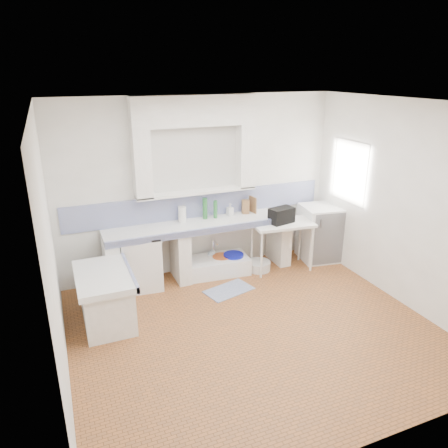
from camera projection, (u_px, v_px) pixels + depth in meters
name	position (u px, v px, depth m)	size (l,w,h in m)	color
floor	(254.00, 329.00, 5.46)	(4.50, 4.50, 0.00)	#9A592B
ceiling	(260.00, 103.00, 4.50)	(4.50, 4.50, 0.00)	white
wall_back	(200.00, 186.00, 6.72)	(4.50, 4.50, 0.00)	white
wall_front	(373.00, 311.00, 3.24)	(4.50, 4.50, 0.00)	white
wall_left	(51.00, 257.00, 4.18)	(4.50, 4.50, 0.00)	white
wall_right	(404.00, 205.00, 5.78)	(4.50, 4.50, 0.00)	white
alcove_mass	(195.00, 111.00, 6.17)	(1.90, 0.25, 0.45)	white
window_frame	(359.00, 171.00, 6.82)	(0.35, 0.86, 1.06)	#3B2512
lace_valance	(354.00, 148.00, 6.64)	(0.01, 0.84, 0.24)	white
counter_slab	(201.00, 225.00, 6.61)	(3.00, 0.60, 0.08)	white
counter_lip	(207.00, 231.00, 6.36)	(3.00, 0.04, 0.10)	navy
counter_pier_left	(112.00, 266.00, 6.26)	(0.20, 0.55, 0.82)	white
counter_pier_mid	(180.00, 255.00, 6.64)	(0.20, 0.55, 0.82)	white
counter_pier_right	(279.00, 239.00, 7.26)	(0.20, 0.55, 0.82)	white
peninsula_top	(104.00, 276.00, 5.41)	(0.70, 1.10, 0.08)	white
peninsula_base	(106.00, 300.00, 5.53)	(0.60, 1.00, 0.62)	white
peninsula_lip	(130.00, 272.00, 5.53)	(0.04, 1.10, 0.10)	navy
backsplash	(201.00, 205.00, 6.81)	(4.27, 0.03, 0.40)	navy
stove	(141.00, 262.00, 6.40)	(0.58, 0.56, 0.81)	white
sink	(218.00, 266.00, 6.93)	(0.99, 0.53, 0.24)	white
side_table	(282.00, 246.00, 6.99)	(0.98, 0.54, 0.04)	white
fridge	(319.00, 233.00, 7.35)	(0.62, 0.62, 0.96)	white
bucket_red	(203.00, 269.00, 6.79)	(0.27, 0.27, 0.26)	#B52917
bucket_orange	(222.00, 264.00, 6.96)	(0.30, 0.30, 0.28)	#C65A26
bucket_blue	(234.00, 262.00, 6.98)	(0.33, 0.33, 0.31)	#0B12A9
basin_white	(259.00, 266.00, 7.05)	(0.38, 0.38, 0.15)	white
water_bottle_a	(210.00, 261.00, 7.03)	(0.08, 0.08, 0.31)	silver
water_bottle_b	(212.00, 260.00, 7.05)	(0.09, 0.09, 0.33)	silver
black_bag	(281.00, 215.00, 6.80)	(0.40, 0.23, 0.25)	black
green_bottle_a	(205.00, 209.00, 6.71)	(0.07, 0.07, 0.34)	#287033
green_bottle_b	(215.00, 209.00, 6.76)	(0.06, 0.06, 0.29)	#287033
knife_block	(245.00, 207.00, 6.98)	(0.11, 0.09, 0.23)	olive
cutting_board	(253.00, 205.00, 7.02)	(0.02, 0.20, 0.27)	olive
paper_towel	(182.00, 214.00, 6.59)	(0.12, 0.12, 0.25)	white
soap_bottle	(230.00, 210.00, 6.89)	(0.09, 0.09, 0.20)	white
rug	(229.00, 290.00, 6.41)	(0.71, 0.41, 0.01)	#38497E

